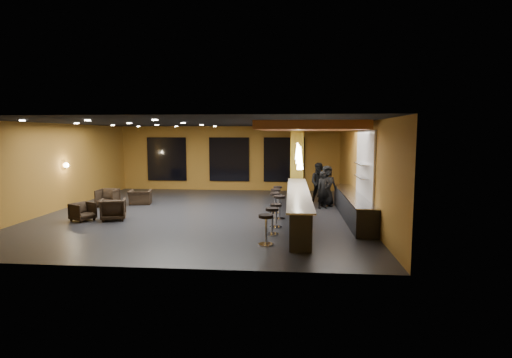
# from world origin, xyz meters

# --- Properties ---
(floor) EXTENTS (12.00, 13.00, 0.10)m
(floor) POSITION_xyz_m (0.00, 0.00, -0.05)
(floor) COLOR black
(floor) RESTS_ON ground
(ceiling) EXTENTS (12.00, 13.00, 0.10)m
(ceiling) POSITION_xyz_m (0.00, 0.00, 3.55)
(ceiling) COLOR black
(wall_back) EXTENTS (12.00, 0.10, 3.50)m
(wall_back) POSITION_xyz_m (0.00, 6.55, 1.75)
(wall_back) COLOR #916220
(wall_back) RESTS_ON floor
(wall_front) EXTENTS (12.00, 0.10, 3.50)m
(wall_front) POSITION_xyz_m (0.00, -6.55, 1.75)
(wall_front) COLOR #916220
(wall_front) RESTS_ON floor
(wall_left) EXTENTS (0.10, 13.00, 3.50)m
(wall_left) POSITION_xyz_m (-6.05, 0.00, 1.75)
(wall_left) COLOR #916220
(wall_left) RESTS_ON floor
(wall_right) EXTENTS (0.10, 13.00, 3.50)m
(wall_right) POSITION_xyz_m (6.05, 0.00, 1.75)
(wall_right) COLOR #916220
(wall_right) RESTS_ON floor
(wood_soffit) EXTENTS (3.60, 8.00, 0.28)m
(wood_soffit) POSITION_xyz_m (4.00, 1.00, 3.36)
(wood_soffit) COLOR #A35C2F
(wood_soffit) RESTS_ON ceiling
(window_left) EXTENTS (2.20, 0.06, 2.40)m
(window_left) POSITION_xyz_m (-3.50, 6.44, 1.70)
(window_left) COLOR black
(window_left) RESTS_ON wall_back
(window_center) EXTENTS (2.20, 0.06, 2.40)m
(window_center) POSITION_xyz_m (0.00, 6.44, 1.70)
(window_center) COLOR black
(window_center) RESTS_ON wall_back
(window_right) EXTENTS (2.20, 0.06, 2.40)m
(window_right) POSITION_xyz_m (3.00, 6.44, 1.70)
(window_right) COLOR black
(window_right) RESTS_ON wall_back
(tile_backsplash) EXTENTS (0.06, 3.20, 2.40)m
(tile_backsplash) POSITION_xyz_m (5.96, -1.00, 2.00)
(tile_backsplash) COLOR white
(tile_backsplash) RESTS_ON wall_right
(bar_counter) EXTENTS (0.60, 8.00, 1.00)m
(bar_counter) POSITION_xyz_m (3.65, -1.00, 0.50)
(bar_counter) COLOR black
(bar_counter) RESTS_ON floor
(bar_top) EXTENTS (0.78, 8.10, 0.05)m
(bar_top) POSITION_xyz_m (3.65, -1.00, 1.02)
(bar_top) COLOR silver
(bar_top) RESTS_ON bar_counter
(prep_counter) EXTENTS (0.70, 6.00, 0.86)m
(prep_counter) POSITION_xyz_m (5.65, -0.50, 0.43)
(prep_counter) COLOR black
(prep_counter) RESTS_ON floor
(prep_top) EXTENTS (0.72, 6.00, 0.03)m
(prep_top) POSITION_xyz_m (5.65, -0.50, 0.89)
(prep_top) COLOR silver
(prep_top) RESTS_ON prep_counter
(wall_shelf_lower) EXTENTS (0.30, 1.50, 0.03)m
(wall_shelf_lower) POSITION_xyz_m (5.82, -1.20, 1.60)
(wall_shelf_lower) COLOR silver
(wall_shelf_lower) RESTS_ON wall_right
(wall_shelf_upper) EXTENTS (0.30, 1.50, 0.03)m
(wall_shelf_upper) POSITION_xyz_m (5.82, -1.20, 2.05)
(wall_shelf_upper) COLOR silver
(wall_shelf_upper) RESTS_ON wall_right
(column) EXTENTS (0.60, 0.60, 3.50)m
(column) POSITION_xyz_m (3.65, 3.60, 1.75)
(column) COLOR #A68825
(column) RESTS_ON floor
(wall_sconce) EXTENTS (0.22, 0.22, 0.22)m
(wall_sconce) POSITION_xyz_m (-5.88, 0.50, 1.80)
(wall_sconce) COLOR #FFE5B2
(wall_sconce) RESTS_ON wall_left
(pendant_0) EXTENTS (0.20, 0.20, 0.70)m
(pendant_0) POSITION_xyz_m (3.65, -3.00, 2.35)
(pendant_0) COLOR white
(pendant_0) RESTS_ON wood_soffit
(pendant_1) EXTENTS (0.20, 0.20, 0.70)m
(pendant_1) POSITION_xyz_m (3.65, -0.50, 2.35)
(pendant_1) COLOR white
(pendant_1) RESTS_ON wood_soffit
(pendant_2) EXTENTS (0.20, 0.20, 0.70)m
(pendant_2) POSITION_xyz_m (3.65, 2.00, 2.35)
(pendant_2) COLOR white
(pendant_2) RESTS_ON wood_soffit
(staff_a) EXTENTS (0.66, 0.56, 1.55)m
(staff_a) POSITION_xyz_m (4.72, 1.36, 0.77)
(staff_a) COLOR black
(staff_a) RESTS_ON floor
(staff_b) EXTENTS (1.00, 0.86, 1.81)m
(staff_b) POSITION_xyz_m (4.65, 2.64, 0.90)
(staff_b) COLOR black
(staff_b) RESTS_ON floor
(staff_c) EXTENTS (0.95, 0.73, 1.75)m
(staff_c) POSITION_xyz_m (4.91, 1.90, 0.87)
(staff_c) COLOR black
(staff_c) RESTS_ON floor
(armchair_a) EXTENTS (0.95, 0.94, 0.65)m
(armchair_a) POSITION_xyz_m (-4.00, -1.79, 0.32)
(armchair_a) COLOR black
(armchair_a) RESTS_ON floor
(armchair_b) EXTENTS (1.06, 1.08, 0.77)m
(armchair_b) POSITION_xyz_m (-2.97, -1.57, 0.39)
(armchair_b) COLOR black
(armchair_b) RESTS_ON floor
(armchair_c) EXTENTS (0.82, 0.84, 0.75)m
(armchair_c) POSITION_xyz_m (-4.41, 1.03, 0.37)
(armchair_c) COLOR black
(armchair_c) RESTS_ON floor
(armchair_d) EXTENTS (1.10, 1.01, 0.62)m
(armchair_d) POSITION_xyz_m (-3.22, 1.67, 0.31)
(armchair_d) COLOR black
(armchair_d) RESTS_ON floor
(bar_stool_0) EXTENTS (0.43, 0.43, 0.86)m
(bar_stool_0) POSITION_xyz_m (2.70, -4.35, 0.55)
(bar_stool_0) COLOR silver
(bar_stool_0) RESTS_ON floor
(bar_stool_1) EXTENTS (0.42, 0.42, 0.83)m
(bar_stool_1) POSITION_xyz_m (2.82, -3.20, 0.53)
(bar_stool_1) COLOR silver
(bar_stool_1) RESTS_ON floor
(bar_stool_2) EXTENTS (0.40, 0.40, 0.79)m
(bar_stool_2) POSITION_xyz_m (2.90, -2.24, 0.51)
(bar_stool_2) COLOR silver
(bar_stool_2) RESTS_ON floor
(bar_stool_3) EXTENTS (0.44, 0.44, 0.86)m
(bar_stool_3) POSITION_xyz_m (2.98, -0.91, 0.55)
(bar_stool_3) COLOR silver
(bar_stool_3) RESTS_ON floor
(bar_stool_4) EXTENTS (0.41, 0.41, 0.81)m
(bar_stool_4) POSITION_xyz_m (2.77, 0.13, 0.52)
(bar_stool_4) COLOR silver
(bar_stool_4) RESTS_ON floor
(bar_stool_5) EXTENTS (0.41, 0.41, 0.82)m
(bar_stool_5) POSITION_xyz_m (2.76, 1.15, 0.52)
(bar_stool_5) COLOR silver
(bar_stool_5) RESTS_ON floor
(bar_stool_6) EXTENTS (0.40, 0.40, 0.78)m
(bar_stool_6) POSITION_xyz_m (2.81, 2.26, 0.50)
(bar_stool_6) COLOR silver
(bar_stool_6) RESTS_ON floor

